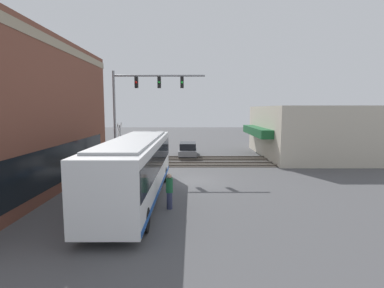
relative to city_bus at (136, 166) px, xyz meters
name	(u,v)px	position (x,y,z in m)	size (l,w,h in m)	color
ground_plane	(189,181)	(4.24, -2.80, -1.85)	(120.00, 120.00, 0.00)	#4C4C4F
shop_building	(305,131)	(15.26, -14.83, 0.74)	(13.42, 10.35, 5.16)	beige
city_bus	(136,166)	(0.00, 0.00, 0.00)	(12.30, 2.59, 3.34)	white
traffic_signal_gantry	(140,97)	(9.22, 1.26, 4.05)	(0.42, 7.60, 8.00)	gray
crossing_signal	(120,142)	(7.90, 2.72, 0.45)	(1.41, 1.18, 3.81)	gray
rail_track_near	(189,164)	(10.24, -2.80, -1.82)	(2.60, 60.00, 0.15)	#332D28
rail_track_far	(190,158)	(13.44, -2.80, -1.82)	(2.60, 60.00, 0.15)	#332D28
parked_car_grey	(188,150)	(14.98, -2.60, -1.17)	(4.78, 1.82, 1.44)	slate
pedestrian_near_bus	(169,191)	(-1.51, -1.91, -0.95)	(0.34, 0.34, 1.76)	#2D3351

